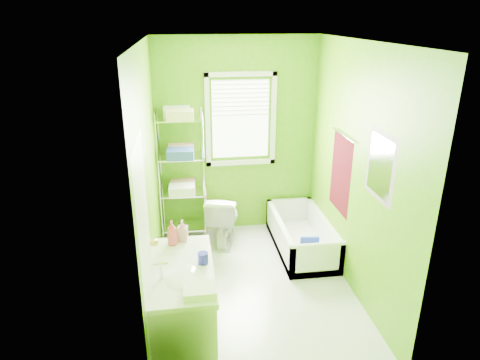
{
  "coord_description": "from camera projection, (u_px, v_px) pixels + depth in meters",
  "views": [
    {
      "loc": [
        -0.72,
        -3.95,
        2.82
      ],
      "look_at": [
        -0.13,
        0.25,
        1.17
      ],
      "focal_mm": 32.0,
      "sensor_mm": 36.0,
      "label": 1
    }
  ],
  "objects": [
    {
      "name": "right_wall_decor",
      "position": [
        355.0,
        170.0,
        4.41
      ],
      "size": [
        0.04,
        1.48,
        1.17
      ],
      "color": "#48080E",
      "rests_on": "ground"
    },
    {
      "name": "toilet",
      "position": [
        223.0,
        218.0,
        5.56
      ],
      "size": [
        0.55,
        0.76,
        0.7
      ],
      "primitive_type": "imported",
      "rotation": [
        0.0,
        0.0,
        2.89
      ],
      "color": "white",
      "rests_on": "ground"
    },
    {
      "name": "door",
      "position": [
        147.0,
        264.0,
        3.35
      ],
      "size": [
        0.09,
        0.8,
        2.0
      ],
      "color": "white",
      "rests_on": "ground"
    },
    {
      "name": "room_envelope",
      "position": [
        256.0,
        153.0,
        4.21
      ],
      "size": [
        2.14,
        2.94,
        2.62
      ],
      "color": "#4B8B06",
      "rests_on": "ground"
    },
    {
      "name": "ground",
      "position": [
        254.0,
        285.0,
        4.77
      ],
      "size": [
        2.9,
        2.9,
        0.0
      ],
      "primitive_type": "plane",
      "color": "silver",
      "rests_on": "ground"
    },
    {
      "name": "wire_shelf_unit",
      "position": [
        183.0,
        161.0,
        5.44
      ],
      "size": [
        0.61,
        0.48,
        1.76
      ],
      "color": "silver",
      "rests_on": "ground"
    },
    {
      "name": "vanity",
      "position": [
        183.0,
        305.0,
        3.76
      ],
      "size": [
        0.56,
        1.08,
        1.06
      ],
      "color": "silver",
      "rests_on": "ground"
    },
    {
      "name": "window",
      "position": [
        241.0,
        115.0,
        5.5
      ],
      "size": [
        0.92,
        0.05,
        1.22
      ],
      "color": "white",
      "rests_on": "ground"
    },
    {
      "name": "bathtub",
      "position": [
        302.0,
        240.0,
        5.45
      ],
      "size": [
        0.64,
        1.36,
        0.44
      ],
      "color": "white",
      "rests_on": "ground"
    }
  ]
}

